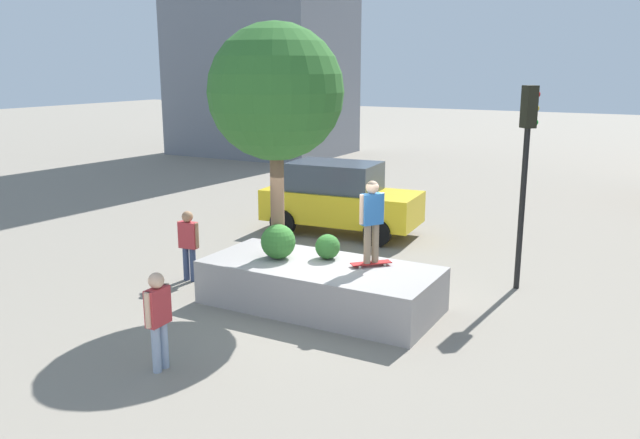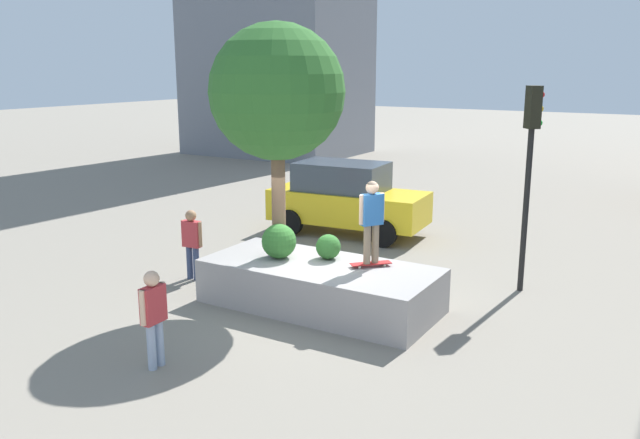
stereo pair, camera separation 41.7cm
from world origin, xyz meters
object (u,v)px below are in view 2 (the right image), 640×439
at_px(taxi_cab, 347,198).
at_px(passerby_with_bag, 192,240).
at_px(traffic_light_corner, 530,153).
at_px(skateboard, 371,264).
at_px(planter_ledge, 320,286).
at_px(pedestrian_crossing, 154,312).
at_px(plaza_tree, 277,93).
at_px(skateboarder, 372,216).

bearing_deg(taxi_cab, passerby_with_bag, -100.30).
bearing_deg(traffic_light_corner, skateboard, -130.34).
height_order(planter_ledge, pedestrian_crossing, pedestrian_crossing).
bearing_deg(plaza_tree, skateboard, 6.10).
bearing_deg(traffic_light_corner, planter_ledge, -136.36).
height_order(planter_ledge, skateboarder, skateboarder).
distance_m(taxi_cab, passerby_with_bag, 5.46).
height_order(planter_ledge, passerby_with_bag, passerby_with_bag).
bearing_deg(pedestrian_crossing, passerby_with_bag, 123.95).
height_order(skateboard, skateboarder, skateboarder).
height_order(taxi_cab, traffic_light_corner, traffic_light_corner).
bearing_deg(skateboard, planter_ledge, -157.88).
bearing_deg(taxi_cab, planter_ledge, -66.52).
height_order(plaza_tree, pedestrian_crossing, plaza_tree).
distance_m(plaza_tree, skateboarder, 3.03).
distance_m(taxi_cab, traffic_light_corner, 6.31).
distance_m(taxi_cab, pedestrian_crossing, 9.16).
height_order(planter_ledge, taxi_cab, taxi_cab).
xyz_separation_m(taxi_cab, pedestrian_crossing, (1.49, -9.03, -0.11)).
xyz_separation_m(plaza_tree, passerby_with_bag, (-2.25, -0.12, -3.24)).
distance_m(planter_ledge, skateboard, 1.11).
relative_size(skateboard, skateboarder, 0.45).
bearing_deg(plaza_tree, skateboarder, 6.10).
distance_m(skateboarder, traffic_light_corner, 3.63).
bearing_deg(skateboard, traffic_light_corner, 49.66).
xyz_separation_m(passerby_with_bag, pedestrian_crossing, (2.47, -3.66, 0.01)).
distance_m(skateboard, traffic_light_corner, 4.01).
xyz_separation_m(skateboarder, passerby_with_bag, (-4.24, -0.34, -0.96)).
bearing_deg(planter_ledge, passerby_with_bag, 179.36).
relative_size(skateboard, pedestrian_crossing, 0.45).
bearing_deg(skateboard, pedestrian_crossing, -113.95).
bearing_deg(passerby_with_bag, pedestrian_crossing, -56.05).
bearing_deg(passerby_with_bag, planter_ledge, -0.64).
distance_m(skateboarder, passerby_with_bag, 4.37).
distance_m(plaza_tree, traffic_light_corner, 5.26).
height_order(taxi_cab, passerby_with_bag, taxi_cab).
xyz_separation_m(plaza_tree, taxi_cab, (-1.28, 5.25, -3.12)).
xyz_separation_m(planter_ledge, taxi_cab, (-2.35, 5.41, 0.59)).
relative_size(taxi_cab, traffic_light_corner, 1.05).
bearing_deg(traffic_light_corner, taxi_cab, 156.66).
height_order(plaza_tree, traffic_light_corner, plaza_tree).
relative_size(skateboard, traffic_light_corner, 0.17).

